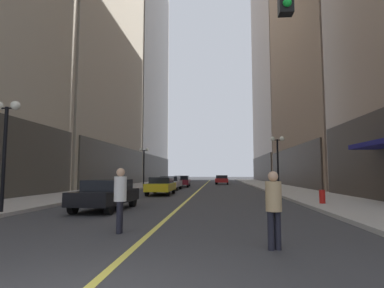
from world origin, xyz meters
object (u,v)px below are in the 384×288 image
(car_red, at_px, (222,179))
(pedestrian_in_white_shirt, at_px, (120,195))
(street_lamp_right_mid, at_px, (278,152))
(car_white, at_px, (170,182))
(pedestrian_in_tan_trench, at_px, (274,204))
(street_lamp_left_near, at_px, (6,131))
(fire_hydrant_right, at_px, (322,198))
(car_black, at_px, (107,194))
(street_lamp_left_far, at_px, (144,158))
(car_yellow, at_px, (161,185))
(car_maroon, at_px, (182,181))

(car_red, xyz_separation_m, pedestrian_in_white_shirt, (-3.25, -37.35, 0.31))
(pedestrian_in_white_shirt, relative_size, street_lamp_right_mid, 0.40)
(car_white, xyz_separation_m, pedestrian_in_tan_trench, (5.84, -23.57, 0.24))
(street_lamp_left_near, xyz_separation_m, fire_hydrant_right, (13.30, 4.46, -2.86))
(car_black, xyz_separation_m, street_lamp_left_far, (-3.32, 20.63, 2.54))
(car_black, distance_m, street_lamp_left_near, 4.71)
(car_white, height_order, pedestrian_in_tan_trench, pedestrian_in_tan_trench)
(car_yellow, height_order, car_red, same)
(car_maroon, bearing_deg, fire_hydrant_right, -66.33)
(car_white, xyz_separation_m, pedestrian_in_white_shirt, (1.99, -22.04, 0.31))
(pedestrian_in_tan_trench, bearing_deg, car_yellow, 108.24)
(car_black, relative_size, car_red, 1.04)
(car_maroon, xyz_separation_m, street_lamp_right_mid, (8.83, -12.88, 2.54))
(car_yellow, relative_size, car_white, 1.05)
(car_red, relative_size, street_lamp_left_near, 0.93)
(car_yellow, bearing_deg, street_lamp_right_mid, 5.76)
(car_maroon, distance_m, street_lamp_right_mid, 15.82)
(pedestrian_in_white_shirt, bearing_deg, car_yellow, 96.06)
(car_yellow, relative_size, street_lamp_left_far, 1.00)
(car_maroon, bearing_deg, car_red, 60.65)
(street_lamp_right_mid, bearing_deg, car_white, 146.13)
(street_lamp_left_near, bearing_deg, pedestrian_in_white_shirt, -28.21)
(car_white, distance_m, street_lamp_left_near, 19.55)
(car_yellow, distance_m, car_red, 22.91)
(pedestrian_in_white_shirt, relative_size, street_lamp_left_near, 0.40)
(street_lamp_right_mid, bearing_deg, street_lamp_left_far, 142.18)
(car_yellow, xyz_separation_m, pedestrian_in_white_shirt, (1.59, -14.96, 0.31))
(car_maroon, bearing_deg, street_lamp_left_far, -143.49)
(car_yellow, distance_m, pedestrian_in_white_shirt, 15.05)
(street_lamp_right_mid, bearing_deg, street_lamp_left_near, -134.86)
(car_maroon, bearing_deg, pedestrian_in_tan_trench, -79.81)
(pedestrian_in_tan_trench, height_order, street_lamp_right_mid, street_lamp_right_mid)
(car_yellow, xyz_separation_m, pedestrian_in_tan_trench, (5.43, -16.49, 0.24))
(street_lamp_left_near, bearing_deg, car_maroon, 81.23)
(street_lamp_right_mid, bearing_deg, car_red, 100.49)
(car_black, bearing_deg, pedestrian_in_white_shirt, -66.44)
(pedestrian_in_tan_trench, relative_size, street_lamp_left_near, 0.37)
(car_black, distance_m, car_white, 16.89)
(car_white, bearing_deg, street_lamp_left_far, 133.67)
(pedestrian_in_tan_trench, xyz_separation_m, fire_hydrant_right, (3.89, 8.98, -0.56))
(pedestrian_in_white_shirt, bearing_deg, car_black, 113.56)
(car_maroon, distance_m, pedestrian_in_tan_trench, 30.74)
(pedestrian_in_tan_trench, distance_m, street_lamp_right_mid, 17.86)
(street_lamp_left_near, bearing_deg, street_lamp_right_mid, 45.14)
(fire_hydrant_right, bearing_deg, car_red, 98.52)
(car_yellow, xyz_separation_m, street_lamp_left_far, (-3.98, 10.83, 2.54))
(car_red, distance_m, street_lamp_left_far, 14.76)
(pedestrian_in_white_shirt, xyz_separation_m, street_lamp_left_near, (-5.57, 2.99, 2.23))
(car_yellow, bearing_deg, car_black, -93.84)
(car_yellow, xyz_separation_m, fire_hydrant_right, (9.32, -7.52, -0.32))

